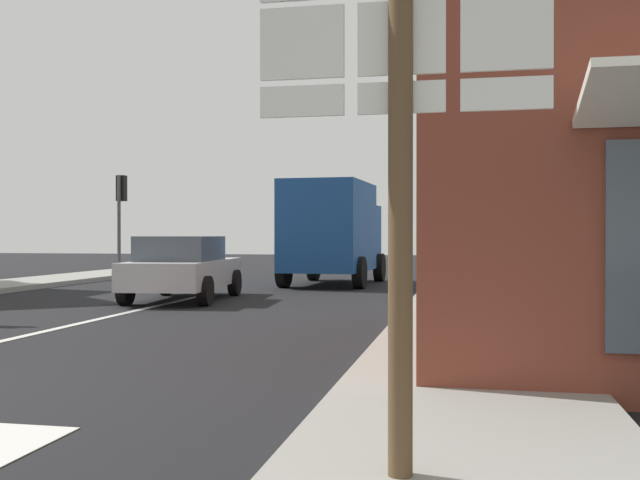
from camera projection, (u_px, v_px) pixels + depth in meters
name	position (u px, v px, depth m)	size (l,w,h in m)	color
ground_plane	(168.00, 304.00, 16.09)	(80.00, 80.00, 0.00)	black
sidewalk_right	(468.00, 317.00, 12.86)	(2.37, 44.00, 0.14)	gray
lane_centre_stripe	(71.00, 325.00, 12.17)	(0.16, 12.00, 0.01)	silver
sedan_far	(183.00, 267.00, 16.90)	(2.25, 4.33, 1.47)	#B7BABF
delivery_truck	(333.00, 230.00, 22.19)	(2.67, 5.09, 3.05)	#19478C
route_sign_post	(401.00, 146.00, 4.17)	(1.66, 0.14, 3.20)	brown
traffic_light_near_right	(425.00, 172.00, 15.26)	(0.30, 0.49, 3.79)	#47474C
traffic_light_far_left	(121.00, 202.00, 25.88)	(0.30, 0.49, 3.59)	#47474C
traffic_light_far_right	(439.00, 195.00, 22.61)	(0.30, 0.49, 3.70)	#47474C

